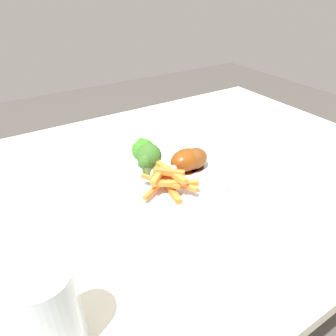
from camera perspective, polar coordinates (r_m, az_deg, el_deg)
dining_table at (r=0.78m, az=-0.18°, el=-7.54°), size 1.20×0.82×0.73m
dinner_plate at (r=0.70m, az=0.00°, el=-1.79°), size 0.27×0.27×0.01m
broccoli_floret_front at (r=0.68m, az=-3.54°, el=1.93°), size 0.06×0.06×0.07m
broccoli_floret_middle at (r=0.72m, az=-4.47°, el=3.29°), size 0.05×0.06×0.07m
carrot_fries_pile at (r=0.65m, az=0.12°, el=-2.14°), size 0.11×0.12×0.05m
chicken_drumstick_near at (r=0.72m, az=4.53°, el=1.56°), size 0.12×0.06×0.05m
chicken_drumstick_far at (r=0.71m, az=3.09°, el=1.35°), size 0.14×0.06×0.05m
fork at (r=0.89m, az=23.47°, el=2.75°), size 0.14×0.14×0.00m
water_glass at (r=0.42m, az=-20.50°, el=-23.53°), size 0.07×0.07×0.13m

